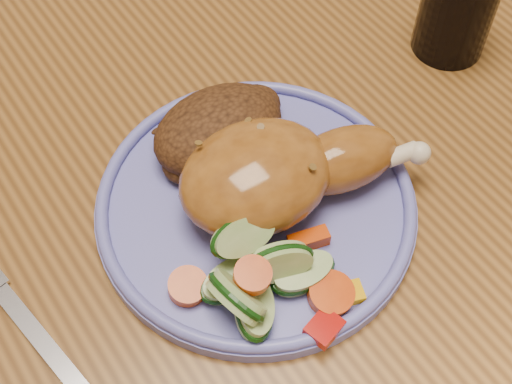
# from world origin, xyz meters

# --- Properties ---
(dining_table) EXTENTS (0.90, 1.40, 0.75)m
(dining_table) POSITION_xyz_m (0.00, 0.00, 0.67)
(dining_table) COLOR brown
(dining_table) RESTS_ON ground
(plate) EXTENTS (0.25, 0.25, 0.01)m
(plate) POSITION_xyz_m (-0.02, -0.12, 0.76)
(plate) COLOR #5E61BB
(plate) RESTS_ON dining_table
(plate_rim) EXTENTS (0.25, 0.25, 0.01)m
(plate_rim) POSITION_xyz_m (-0.02, -0.12, 0.77)
(plate_rim) COLOR #5E61BB
(plate_rim) RESTS_ON plate
(chicken_leg) EXTENTS (0.19, 0.11, 0.06)m
(chicken_leg) POSITION_xyz_m (0.00, -0.12, 0.79)
(chicken_leg) COLOR #955A1F
(chicken_leg) RESTS_ON plate
(rice_pilaf) EXTENTS (0.12, 0.08, 0.05)m
(rice_pilaf) POSITION_xyz_m (-0.01, -0.06, 0.78)
(rice_pilaf) COLOR #422410
(rice_pilaf) RESTS_ON plate
(vegetable_pile) EXTENTS (0.12, 0.11, 0.06)m
(vegetable_pile) POSITION_xyz_m (-0.05, -0.18, 0.78)
(vegetable_pile) COLOR #A50A05
(vegetable_pile) RESTS_ON plate
(fork) EXTENTS (0.04, 0.16, 0.00)m
(fork) POSITION_xyz_m (-0.21, -0.11, 0.75)
(fork) COLOR silver
(fork) RESTS_ON dining_table
(drinking_glass) EXTENTS (0.07, 0.07, 0.09)m
(drinking_glass) POSITION_xyz_m (0.23, -0.07, 0.79)
(drinking_glass) COLOR black
(drinking_glass) RESTS_ON dining_table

